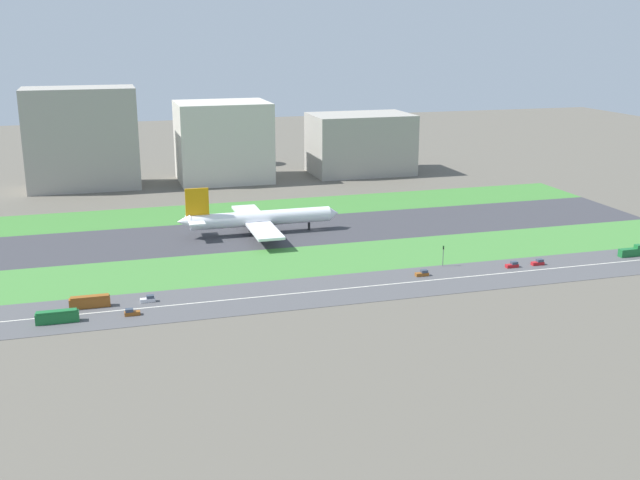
{
  "coord_description": "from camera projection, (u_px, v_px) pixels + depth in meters",
  "views": [
    {
      "loc": [
        -83.03,
        -289.79,
        79.21
      ],
      "look_at": [
        -9.05,
        -36.5,
        6.0
      ],
      "focal_mm": 43.16,
      "sensor_mm": 36.0,
      "label": 1
    }
  ],
  "objects": [
    {
      "name": "office_tower",
      "position": [
        360.0,
        144.0,
        428.44
      ],
      "size": [
        54.98,
        36.44,
        32.97
      ],
      "primitive_type": "cube",
      "color": "#9E998E",
      "rests_on": "ground_plane"
    },
    {
      "name": "highway_centerline",
      "position": [
        379.0,
        285.0,
        244.1
      ],
      "size": [
        266.0,
        0.5,
        0.01
      ],
      "primitive_type": "cube",
      "color": "silver",
      "rests_on": "highway"
    },
    {
      "name": "hangar_building",
      "position": [
        223.0,
        142.0,
        406.52
      ],
      "size": [
        47.89,
        38.19,
        41.59
      ],
      "primitive_type": "cube",
      "color": "beige",
      "rests_on": "ground_plane"
    },
    {
      "name": "grass_median_south",
      "position": [
        348.0,
        257.0,
        273.71
      ],
      "size": [
        280.0,
        36.0,
        0.1
      ],
      "primitive_type": "cube",
      "color": "#427F38",
      "rests_on": "ground_plane"
    },
    {
      "name": "highway",
      "position": [
        379.0,
        285.0,
        244.11
      ],
      "size": [
        280.0,
        28.0,
        0.1
      ],
      "primitive_type": "cube",
      "color": "#4C4C4F",
      "rests_on": "ground_plane"
    },
    {
      "name": "traffic_light",
      "position": [
        443.0,
        254.0,
        262.56
      ],
      "size": [
        0.36,
        0.5,
        7.2
      ],
      "color": "#4C4C51",
      "rests_on": "highway"
    },
    {
      "name": "ground_plane",
      "position": [
        316.0,
        230.0,
        311.65
      ],
      "size": [
        800.0,
        800.0,
        0.0
      ],
      "primitive_type": "plane",
      "color": "#5B564C"
    },
    {
      "name": "car_1",
      "position": [
        422.0,
        273.0,
        253.09
      ],
      "size": [
        4.4,
        1.8,
        2.0
      ],
      "color": "brown",
      "rests_on": "highway"
    },
    {
      "name": "fuel_tank_west",
      "position": [
        250.0,
        152.0,
        457.81
      ],
      "size": [
        17.25,
        17.25,
        15.36
      ],
      "primitive_type": "cylinder",
      "color": "silver",
      "rests_on": "ground_plane"
    },
    {
      "name": "airliner",
      "position": [
        257.0,
        219.0,
        303.42
      ],
      "size": [
        65.0,
        56.0,
        19.7
      ],
      "color": "white",
      "rests_on": "runway"
    },
    {
      "name": "car_3",
      "position": [
        131.0,
        312.0,
        218.43
      ],
      "size": [
        4.4,
        1.8,
        2.0
      ],
      "rotation": [
        0.0,
        0.0,
        3.14
      ],
      "color": "brown",
      "rests_on": "highway"
    },
    {
      "name": "grass_median_north",
      "position": [
        291.0,
        207.0,
        349.56
      ],
      "size": [
        280.0,
        36.0,
        0.1
      ],
      "primitive_type": "cube",
      "color": "#3D7A33",
      "rests_on": "ground_plane"
    },
    {
      "name": "truck_0",
      "position": [
        631.0,
        252.0,
        274.67
      ],
      "size": [
        8.4,
        2.5,
        4.0
      ],
      "color": "#19662D",
      "rests_on": "highway"
    },
    {
      "name": "terminal_building",
      "position": [
        82.0,
        138.0,
        386.03
      ],
      "size": [
        54.47,
        29.12,
        50.53
      ],
      "primitive_type": "cube",
      "color": "#9E998E",
      "rests_on": "ground_plane"
    },
    {
      "name": "car_4",
      "position": [
        513.0,
        265.0,
        262.08
      ],
      "size": [
        4.4,
        1.8,
        2.0
      ],
      "color": "#B2191E",
      "rests_on": "highway"
    },
    {
      "name": "bus_0",
      "position": [
        90.0,
        302.0,
        224.39
      ],
      "size": [
        11.6,
        2.5,
        3.5
      ],
      "color": "brown",
      "rests_on": "highway"
    },
    {
      "name": "car_2",
      "position": [
        148.0,
        299.0,
        229.14
      ],
      "size": [
        4.4,
        1.8,
        2.0
      ],
      "color": "silver",
      "rests_on": "highway"
    },
    {
      "name": "runway",
      "position": [
        316.0,
        229.0,
        311.64
      ],
      "size": [
        280.0,
        46.0,
        0.1
      ],
      "primitive_type": "cube",
      "color": "#38383D",
      "rests_on": "ground_plane"
    },
    {
      "name": "car_0",
      "position": [
        538.0,
        263.0,
        264.76
      ],
      "size": [
        4.4,
        1.8,
        2.0
      ],
      "color": "#B2191E",
      "rests_on": "highway"
    },
    {
      "name": "bus_1",
      "position": [
        57.0,
        317.0,
        212.78
      ],
      "size": [
        11.6,
        2.5,
        3.5
      ],
      "rotation": [
        0.0,
        0.0,
        3.14
      ],
      "color": "#19662D",
      "rests_on": "highway"
    }
  ]
}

